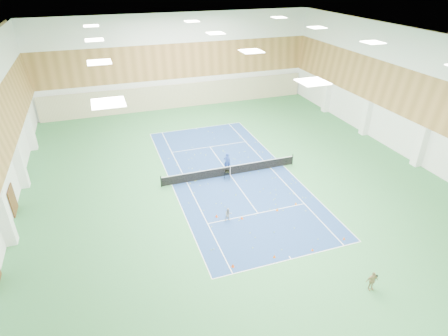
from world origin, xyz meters
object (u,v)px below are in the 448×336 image
object	(u,v)px
tennis_net	(230,170)
coach	(227,161)
child_court	(228,215)
ball_cart	(227,175)
child_apron	(372,281)

from	to	relation	value
tennis_net	coach	bearing A→B (deg)	86.55
tennis_net	coach	world-z (taller)	coach
tennis_net	child_court	xyz separation A→B (m)	(-2.51, -6.52, 0.01)
child_court	ball_cart	world-z (taller)	child_court
tennis_net	child_court	world-z (taller)	child_court
coach	child_court	xyz separation A→B (m)	(-2.58, -7.58, -0.33)
tennis_net	ball_cart	size ratio (longest dim) A/B	14.62
coach	child_court	world-z (taller)	coach
tennis_net	coach	xyz separation A→B (m)	(0.06, 1.06, 0.34)
child_court	ball_cart	size ratio (longest dim) A/B	1.27
tennis_net	ball_cart	distance (m)	0.82
tennis_net	ball_cart	world-z (taller)	tennis_net
tennis_net	child_apron	bearing A→B (deg)	-78.28
coach	child_apron	bearing A→B (deg)	113.94
tennis_net	ball_cart	bearing A→B (deg)	-132.24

